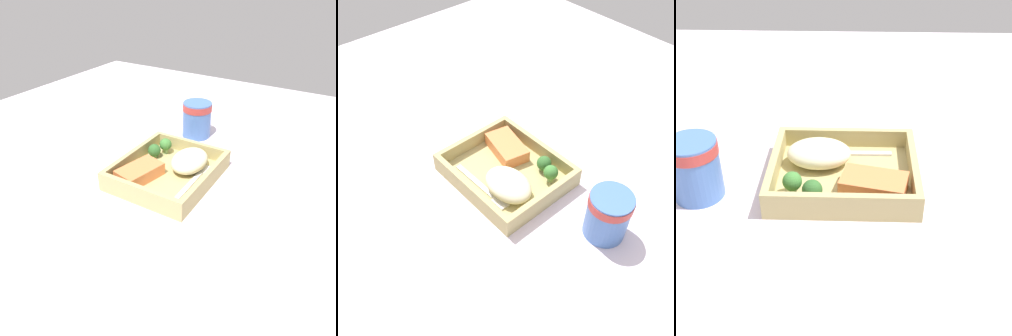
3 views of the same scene
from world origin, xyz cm
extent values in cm
cube|color=silver|center=(0.00, 0.00, -1.00)|extent=(160.00, 160.00, 2.00)
cube|color=tan|center=(0.00, 0.00, 0.60)|extent=(24.57, 21.00, 1.20)
cube|color=tan|center=(0.00, -9.90, 2.88)|extent=(24.57, 1.20, 3.36)
cube|color=tan|center=(0.00, 9.90, 2.88)|extent=(24.57, 1.20, 3.36)
cube|color=tan|center=(-11.68, 0.00, 2.88)|extent=(1.20, 18.60, 3.36)
cube|color=tan|center=(11.68, 0.00, 2.88)|extent=(1.20, 18.60, 3.36)
cube|color=#E57C45|center=(-4.92, 4.55, 2.67)|extent=(11.49, 8.19, 2.93)
ellipsoid|color=beige|center=(4.45, -3.29, 3.44)|extent=(11.11, 7.98, 4.49)
cylinder|color=#81A35A|center=(4.73, 6.88, 1.74)|extent=(1.24, 1.24, 1.09)
sphere|color=#30622A|center=(4.73, 6.88, 3.18)|extent=(3.26, 3.26, 3.26)
cylinder|color=#7DA564|center=(7.99, 5.55, 2.05)|extent=(1.19, 1.19, 1.71)
sphere|color=#3E7B34|center=(7.99, 5.55, 3.77)|extent=(3.14, 3.14, 3.14)
cube|color=silver|center=(-2.19, -6.67, 1.42)|extent=(12.41, 1.27, 0.44)
cube|color=silver|center=(5.71, -6.56, 1.42)|extent=(3.43, 2.25, 0.44)
cylinder|color=#466DB2|center=(23.50, 4.52, 5.09)|extent=(8.06, 8.06, 10.17)
cylinder|color=#B23833|center=(23.50, 4.52, 8.86)|extent=(8.30, 8.30, 1.83)
cube|color=white|center=(10.51, 25.13, 0.12)|extent=(12.39, 15.12, 0.24)
camera|label=1|loc=(-55.23, -33.33, 43.09)|focal=35.00mm
camera|label=2|loc=(44.77, -39.36, 63.21)|focal=42.00mm
camera|label=3|loc=(-2.11, 64.92, 46.85)|focal=50.00mm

